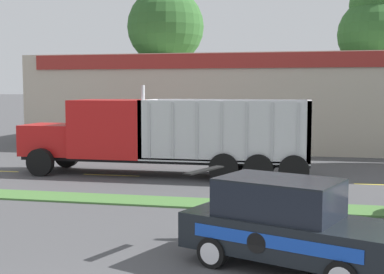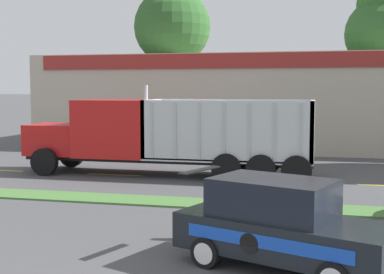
# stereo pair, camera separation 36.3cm
# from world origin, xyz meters

# --- Properties ---
(grass_verge) EXTENTS (120.00, 1.36, 0.06)m
(grass_verge) POSITION_xyz_m (0.00, 9.57, 0.03)
(grass_verge) COLOR #477538
(grass_verge) RESTS_ON ground_plane
(centre_line_4) EXTENTS (2.40, 0.14, 0.01)m
(centre_line_4) POSITION_xyz_m (-4.29, 14.25, 0.00)
(centre_line_4) COLOR yellow
(centre_line_4) RESTS_ON ground_plane
(centre_line_5) EXTENTS (2.40, 0.14, 0.01)m
(centre_line_5) POSITION_xyz_m (1.11, 14.25, 0.00)
(centre_line_5) COLOR yellow
(centre_line_5) RESTS_ON ground_plane
(dump_truck_lead) EXTENTS (11.97, 2.78, 3.68)m
(dump_truck_lead) POSITION_xyz_m (-3.26, 14.70, 1.58)
(dump_truck_lead) COLOR black
(dump_truck_lead) RESTS_ON ground_plane
(rally_car) EXTENTS (4.53, 3.11, 1.81)m
(rally_car) POSITION_xyz_m (3.17, 4.22, 0.89)
(rally_car) COLOR black
(rally_car) RESTS_ON ground_plane
(store_building_backdrop) EXTENTS (37.20, 12.10, 5.48)m
(store_building_backdrop) POSITION_xyz_m (5.95, 28.18, 2.74)
(store_building_backdrop) COLOR #BCB29E
(store_building_backdrop) RESTS_ON ground_plane
(tree_behind_centre) EXTENTS (4.79, 4.79, 11.00)m
(tree_behind_centre) POSITION_xyz_m (-5.16, 26.42, 7.87)
(tree_behind_centre) COLOR brown
(tree_behind_centre) RESTS_ON ground_plane
(tree_behind_right) EXTENTS (4.16, 4.16, 9.79)m
(tree_behind_right) POSITION_xyz_m (7.28, 26.40, 7.02)
(tree_behind_right) COLOR brown
(tree_behind_right) RESTS_ON ground_plane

